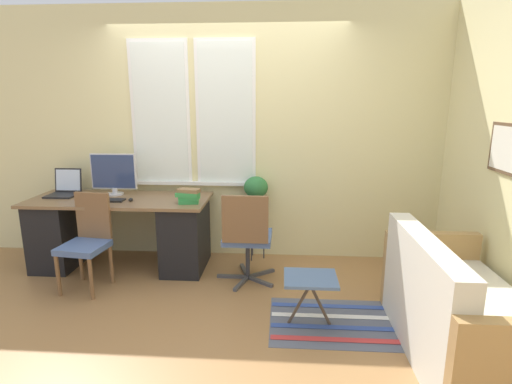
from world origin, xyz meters
TOP-DOWN VIEW (x-y plane):
  - ground_plane at (0.00, 0.00)m, footprint 14.00×14.00m
  - wall_back_with_window at (-0.02, 0.82)m, footprint 9.00×0.12m
  - wall_right_with_picture at (2.32, -0.00)m, footprint 0.08×9.00m
  - desk at (-1.08, 0.37)m, footprint 1.83×0.74m
  - laptop at (-1.72, 0.48)m, footprint 0.29×0.30m
  - monitor at (-1.19, 0.53)m, footprint 0.48×0.18m
  - keyboard at (-1.15, 0.25)m, footprint 0.33×0.13m
  - mouse at (-0.92, 0.25)m, footprint 0.04×0.07m
  - book_stack at (-0.32, 0.22)m, footprint 0.24×0.15m
  - desk_chair_wooden at (-1.21, -0.12)m, footprint 0.43×0.44m
  - office_chair_swivel at (0.27, 0.07)m, footprint 0.57×0.60m
  - couch_loveseat at (1.81, -0.97)m, footprint 0.76×1.46m
  - plant_stand at (0.31, 0.67)m, footprint 0.21×0.21m
  - potted_plant at (0.31, 0.67)m, footprint 0.26×0.26m
  - floor_rug_striped at (1.01, -0.62)m, footprint 1.00×0.74m
  - folding_stool at (0.82, -0.65)m, footprint 0.41×0.35m

SIDE VIEW (x-z plane):
  - ground_plane at x=0.00m, z-range 0.00..0.00m
  - floor_rug_striped at x=1.01m, z-range 0.00..0.01m
  - couch_loveseat at x=1.81m, z-range -0.12..0.71m
  - folding_stool at x=0.82m, z-range 0.16..0.57m
  - desk at x=-1.08m, z-range 0.02..0.76m
  - desk_chair_wooden at x=-1.21m, z-range 0.02..0.91m
  - office_chair_swivel at x=0.27m, z-range 0.02..0.92m
  - plant_stand at x=0.31m, z-range 0.21..0.81m
  - keyboard at x=-1.15m, z-range 0.74..0.76m
  - mouse at x=-0.92m, z-range 0.74..0.78m
  - potted_plant at x=0.31m, z-range 0.63..0.95m
  - laptop at x=-1.72m, z-range 0.67..0.94m
  - book_stack at x=-0.32m, z-range 0.75..0.89m
  - monitor at x=-1.19m, z-range 0.75..1.19m
  - wall_right_with_picture at x=2.32m, z-range 0.00..2.70m
  - wall_back_with_window at x=-0.02m, z-range 0.01..2.71m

